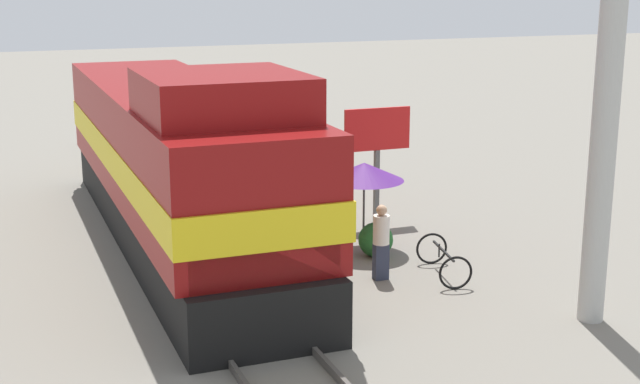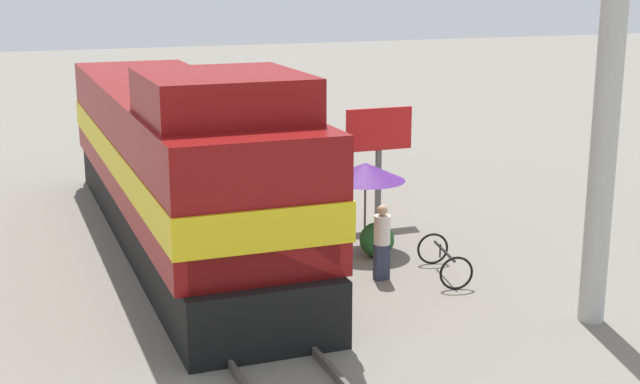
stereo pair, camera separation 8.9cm
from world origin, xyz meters
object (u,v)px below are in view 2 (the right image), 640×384
Objects in this scene: person_bystander at (382,240)px; bicycle at (444,260)px; utility_pole at (614,15)px; billboard_sign at (379,138)px; locomotive at (181,163)px; vendor_umbrella at (365,172)px.

person_bystander is 0.89× the size of bicycle.
utility_pole is 6.08× the size of bicycle.
billboard_sign is at bearing 66.68° from person_bystander.
locomotive reaches higher than billboard_sign.
locomotive is 1.31× the size of utility_pole.
utility_pole reaches higher than bicycle.
utility_pole is 3.74× the size of billboard_sign.
vendor_umbrella is 2.35m from billboard_sign.
billboard_sign is 4.75m from bicycle.
billboard_sign is 4.62m from person_bystander.
vendor_umbrella reaches higher than bicycle.
bicycle is (4.62, -4.03, -1.60)m from locomotive.
locomotive is at bearing 157.13° from vendor_umbrella.
utility_pole is at bearing -68.87° from vendor_umbrella.
bicycle is (0.76, -2.40, -1.44)m from vendor_umbrella.
locomotive is 5.10m from billboard_sign.
utility_pole reaches higher than locomotive.
bicycle is (1.29, -0.30, -0.50)m from person_bystander.
vendor_umbrella is 0.69× the size of billboard_sign.
vendor_umbrella is 1.26× the size of person_bystander.
vendor_umbrella is at bearing -121.74° from billboard_sign.
locomotive is 7.98× the size of bicycle.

